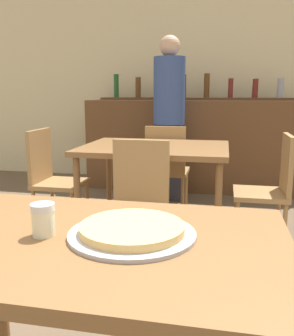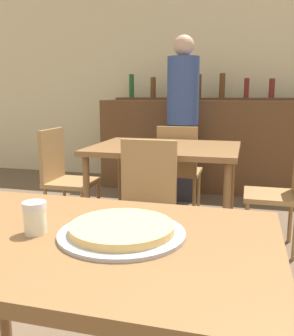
% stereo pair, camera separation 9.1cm
% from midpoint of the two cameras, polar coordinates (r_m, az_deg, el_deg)
% --- Properties ---
extents(wall_back, '(8.00, 0.05, 2.80)m').
position_cam_midpoint_polar(wall_back, '(5.16, 10.57, 13.57)').
color(wall_back, beige).
rests_on(wall_back, ground_plane).
extents(dining_table_near, '(1.18, 0.76, 0.77)m').
position_cam_midpoint_polar(dining_table_near, '(1.18, -7.97, -13.88)').
color(dining_table_near, brown).
rests_on(dining_table_near, ground_plane).
extents(dining_table_far, '(1.15, 0.90, 0.77)m').
position_cam_midpoint_polar(dining_table_far, '(3.00, 3.65, 1.91)').
color(dining_table_far, brown).
rests_on(dining_table_far, ground_plane).
extents(bar_counter, '(2.60, 0.56, 1.10)m').
position_cam_midpoint_polar(bar_counter, '(4.69, 9.70, 3.42)').
color(bar_counter, brown).
rests_on(bar_counter, ground_plane).
extents(bar_back_shelf, '(2.39, 0.24, 0.33)m').
position_cam_midpoint_polar(bar_back_shelf, '(4.79, 9.94, 11.01)').
color(bar_back_shelf, brown).
rests_on(bar_back_shelf, bar_counter).
extents(chair_far_side_front, '(0.40, 0.40, 0.88)m').
position_cam_midpoint_polar(chair_far_side_front, '(2.45, 0.72, -4.82)').
color(chair_far_side_front, olive).
rests_on(chair_far_side_front, ground_plane).
extents(chair_far_side_back, '(0.40, 0.40, 0.88)m').
position_cam_midpoint_polar(chair_far_side_back, '(3.63, 5.54, 0.44)').
color(chair_far_side_back, olive).
rests_on(chair_far_side_back, ground_plane).
extents(chair_far_side_left, '(0.40, 0.40, 0.88)m').
position_cam_midpoint_polar(chair_far_side_left, '(3.33, -11.88, -0.74)').
color(chair_far_side_left, olive).
rests_on(chair_far_side_left, ground_plane).
extents(chair_far_side_right, '(0.40, 0.40, 0.88)m').
position_cam_midpoint_polar(chair_far_side_right, '(2.99, 20.87, -2.59)').
color(chair_far_side_right, olive).
rests_on(chair_far_side_right, ground_plane).
extents(pizza_tray, '(0.38, 0.38, 0.04)m').
position_cam_midpoint_polar(pizza_tray, '(1.12, -1.50, -9.48)').
color(pizza_tray, '#A3A3A8').
rests_on(pizza_tray, dining_table_near).
extents(cheese_shaker, '(0.07, 0.07, 0.10)m').
position_cam_midpoint_polar(cheese_shaker, '(1.16, -14.57, -7.32)').
color(cheese_shaker, beige).
rests_on(cheese_shaker, dining_table_near).
extents(person_standing, '(0.34, 0.34, 1.78)m').
position_cam_midpoint_polar(person_standing, '(4.11, 6.09, 8.32)').
color(person_standing, '#2D2D38').
rests_on(person_standing, ground_plane).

